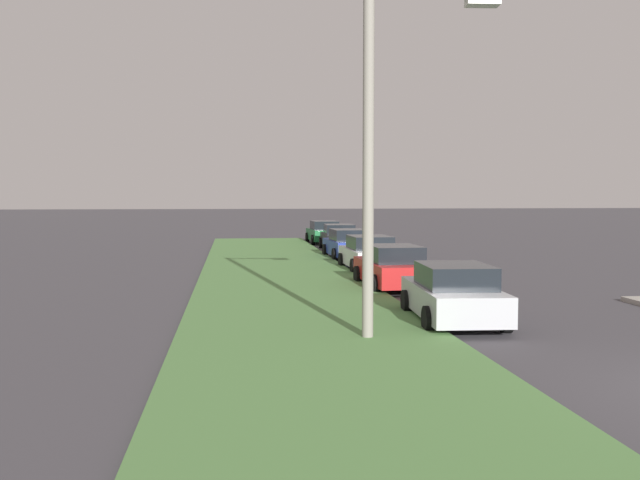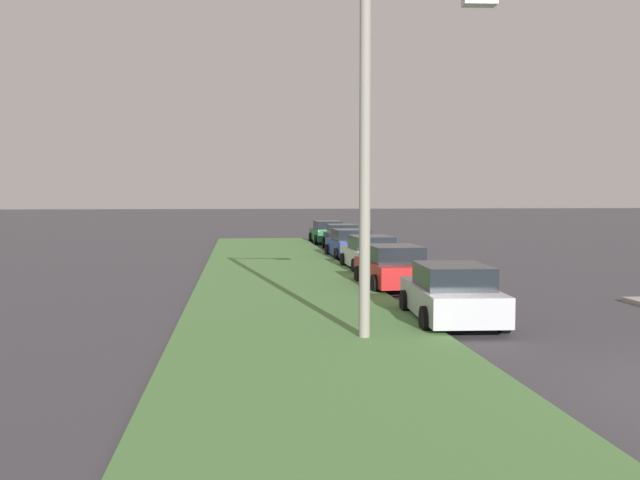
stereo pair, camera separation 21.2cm
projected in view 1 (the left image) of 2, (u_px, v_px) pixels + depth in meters
grass_median at (296, 305)px, 19.96m from camera, size 60.00×6.00×0.12m
parked_car_silver at (453, 294)px, 17.48m from camera, size 4.40×2.21×1.47m
parked_car_red at (393, 267)px, 23.93m from camera, size 4.36×2.13×1.47m
parked_car_white at (369, 254)px, 29.51m from camera, size 4.35×2.11×1.47m
parked_car_blue at (348, 244)px, 35.08m from camera, size 4.37×2.15×1.47m
parked_car_black at (339, 237)px, 40.89m from camera, size 4.36×2.14×1.47m
parked_car_green at (324, 232)px, 46.15m from camera, size 4.35×2.11×1.47m
streetlight at (385, 137)px, 14.97m from camera, size 0.50×2.88×7.50m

